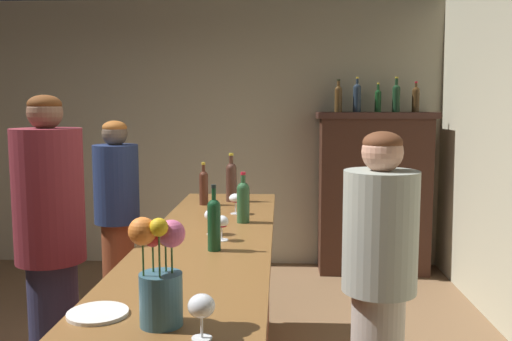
{
  "coord_description": "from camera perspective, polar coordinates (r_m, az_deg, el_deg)",
  "views": [
    {
      "loc": [
        1.02,
        -2.68,
        1.68
      ],
      "look_at": [
        0.88,
        0.39,
        1.31
      ],
      "focal_mm": 38.78,
      "sensor_mm": 36.0,
      "label": 1
    }
  ],
  "objects": [
    {
      "name": "display_cabinet",
      "position": [
        5.62,
        12.06,
        -1.95
      ],
      "size": [
        1.15,
        0.44,
        1.61
      ],
      "color": "#3A1F16",
      "rests_on": "ground"
    },
    {
      "name": "patron_by_cabinet",
      "position": [
        4.32,
        -14.13,
        -4.35
      ],
      "size": [
        0.34,
        0.34,
        1.56
      ],
      "rotation": [
        0.0,
        0.0,
        -0.84
      ],
      "color": "brown",
      "rests_on": "ground"
    },
    {
      "name": "cheese_plate",
      "position": [
        1.92,
        -16.01,
        -13.97
      ],
      "size": [
        0.2,
        0.2,
        0.01
      ],
      "primitive_type": "cylinder",
      "color": "white",
      "rests_on": "bar_counter"
    },
    {
      "name": "wine_glass_rear",
      "position": [
        3.44,
        -2.12,
        -2.98
      ],
      "size": [
        0.08,
        0.08,
        0.13
      ],
      "color": "white",
      "rests_on": "bar_counter"
    },
    {
      "name": "wine_glass_spare",
      "position": [
        1.65,
        -5.64,
        -13.84
      ],
      "size": [
        0.08,
        0.08,
        0.13
      ],
      "color": "white",
      "rests_on": "bar_counter"
    },
    {
      "name": "wine_glass_front",
      "position": [
        2.78,
        -3.56,
        -5.45
      ],
      "size": [
        0.07,
        0.07,
        0.13
      ],
      "color": "white",
      "rests_on": "bar_counter"
    },
    {
      "name": "flower_arrangement",
      "position": [
        1.74,
        -9.91,
        -10.58
      ],
      "size": [
        0.17,
        0.14,
        0.35
      ],
      "color": "#335B6B",
      "rests_on": "bar_counter"
    },
    {
      "name": "wine_glass_mid",
      "position": [
        2.91,
        -4.57,
        -4.67
      ],
      "size": [
        0.08,
        0.08,
        0.14
      ],
      "color": "white",
      "rests_on": "bar_counter"
    },
    {
      "name": "wall_back",
      "position": [
        5.89,
        -7.47,
        3.76
      ],
      "size": [
        5.44,
        0.12,
        2.74
      ],
      "primitive_type": "cube",
      "color": "#B6AE92",
      "rests_on": "ground"
    },
    {
      "name": "display_bottle_midright",
      "position": [
        5.6,
        14.26,
        7.4
      ],
      "size": [
        0.08,
        0.08,
        0.34
      ],
      "color": "#19351F",
      "rests_on": "display_cabinet"
    },
    {
      "name": "display_bottle_right",
      "position": [
        5.64,
        16.15,
        7.17
      ],
      "size": [
        0.07,
        0.07,
        0.3
      ],
      "color": "#412C15",
      "rests_on": "display_cabinet"
    },
    {
      "name": "patron_in_navy",
      "position": [
        3.05,
        -20.4,
        -7.47
      ],
      "size": [
        0.35,
        0.35,
        1.73
      ],
      "rotation": [
        0.0,
        0.0,
        0.38
      ],
      "color": "#2A2A45",
      "rests_on": "ground"
    },
    {
      "name": "bartender",
      "position": [
        2.81,
        12.58,
        -10.53
      ],
      "size": [
        0.36,
        0.36,
        1.55
      ],
      "rotation": [
        0.0,
        0.0,
        2.91
      ],
      "color": "#A8A195",
      "rests_on": "ground"
    },
    {
      "name": "bar_counter",
      "position": [
        2.98,
        -4.96,
        -16.43
      ],
      "size": [
        0.65,
        2.9,
        1.0
      ],
      "color": "brown",
      "rests_on": "ground"
    },
    {
      "name": "display_bottle_midleft",
      "position": [
        5.53,
        10.38,
        7.52
      ],
      "size": [
        0.08,
        0.08,
        0.34
      ],
      "color": "#212D3B",
      "rests_on": "display_cabinet"
    },
    {
      "name": "wine_bottle_syrah",
      "position": [
        3.89,
        -2.57,
        -0.96
      ],
      "size": [
        0.08,
        0.08,
        0.34
      ],
      "color": "#462A21",
      "rests_on": "bar_counter"
    },
    {
      "name": "display_bottle_left",
      "position": [
        5.51,
        8.49,
        7.47
      ],
      "size": [
        0.07,
        0.07,
        0.32
      ],
      "color": "#4D3419",
      "rests_on": "display_cabinet"
    },
    {
      "name": "display_bottle_center",
      "position": [
        5.56,
        12.47,
        7.17
      ],
      "size": [
        0.06,
        0.06,
        0.29
      ],
      "color": "#133A19",
      "rests_on": "display_cabinet"
    },
    {
      "name": "wine_bottle_merlot",
      "position": [
        3.19,
        -1.33,
        -3.06
      ],
      "size": [
        0.07,
        0.07,
        0.29
      ],
      "color": "#274F2D",
      "rests_on": "bar_counter"
    },
    {
      "name": "wine_bottle_pinot",
      "position": [
        2.59,
        -4.35,
        -5.33
      ],
      "size": [
        0.06,
        0.06,
        0.31
      ],
      "color": "#133B1F",
      "rests_on": "bar_counter"
    },
    {
      "name": "wine_bottle_chardonnay",
      "position": [
        3.77,
        -5.42,
        -1.6
      ],
      "size": [
        0.06,
        0.06,
        0.29
      ],
      "color": "#4B261A",
      "rests_on": "bar_counter"
    }
  ]
}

